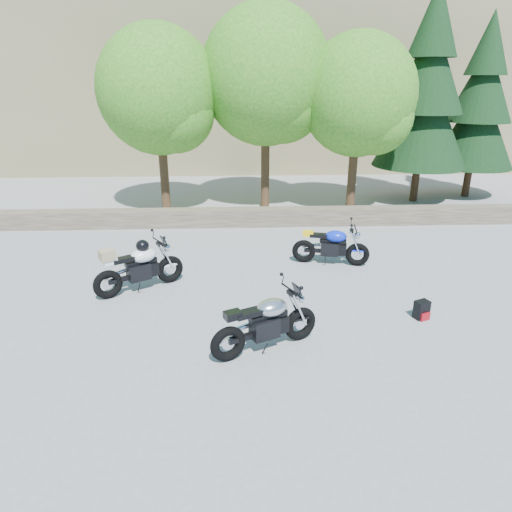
# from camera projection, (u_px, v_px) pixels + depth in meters

# --- Properties ---
(ground) EXTENTS (90.00, 90.00, 0.00)m
(ground) POSITION_uv_depth(u_px,v_px,m) (248.00, 312.00, 8.59)
(ground) COLOR gray
(ground) RESTS_ON ground
(stone_wall) EXTENTS (22.00, 0.55, 0.50)m
(stone_wall) POSITION_uv_depth(u_px,v_px,m) (243.00, 217.00, 13.62)
(stone_wall) COLOR #453B2E
(stone_wall) RESTS_ON ground
(hillside) EXTENTS (80.00, 30.00, 15.00)m
(hillside) POSITION_uv_depth(u_px,v_px,m) (279.00, 27.00, 32.06)
(hillside) COLOR olive
(hillside) RESTS_ON ground
(tree_decid_left) EXTENTS (3.67, 3.67, 5.62)m
(tree_decid_left) POSITION_uv_depth(u_px,v_px,m) (162.00, 96.00, 13.81)
(tree_decid_left) COLOR #382314
(tree_decid_left) RESTS_ON ground
(tree_decid_mid) EXTENTS (4.08, 4.08, 6.24)m
(tree_decid_mid) POSITION_uv_depth(u_px,v_px,m) (269.00, 81.00, 14.18)
(tree_decid_mid) COLOR #382314
(tree_decid_mid) RESTS_ON ground
(tree_decid_right) EXTENTS (3.54, 3.54, 5.41)m
(tree_decid_right) POSITION_uv_depth(u_px,v_px,m) (362.00, 100.00, 13.93)
(tree_decid_right) COLOR #382314
(tree_decid_right) RESTS_ON ground
(conifer_near) EXTENTS (3.17, 3.17, 7.06)m
(conifer_near) POSITION_uv_depth(u_px,v_px,m) (427.00, 93.00, 15.14)
(conifer_near) COLOR #382314
(conifer_near) RESTS_ON ground
(conifer_far) EXTENTS (2.82, 2.82, 6.27)m
(conifer_far) POSITION_uv_depth(u_px,v_px,m) (480.00, 105.00, 15.94)
(conifer_far) COLOR #382314
(conifer_far) RESTS_ON ground
(silver_bike) EXTENTS (1.79, 0.96, 0.96)m
(silver_bike) POSITION_uv_depth(u_px,v_px,m) (266.00, 324.00, 7.26)
(silver_bike) COLOR black
(silver_bike) RESTS_ON ground
(white_bike) EXTENTS (1.71, 1.17, 1.08)m
(white_bike) POSITION_uv_depth(u_px,v_px,m) (139.00, 266.00, 9.32)
(white_bike) COLOR black
(white_bike) RESTS_ON ground
(blue_bike) EXTENTS (1.80, 0.65, 0.91)m
(blue_bike) POSITION_uv_depth(u_px,v_px,m) (331.00, 246.00, 10.69)
(blue_bike) COLOR black
(blue_bike) RESTS_ON ground
(backpack) EXTENTS (0.31, 0.29, 0.35)m
(backpack) POSITION_uv_depth(u_px,v_px,m) (422.00, 310.00, 8.32)
(backpack) COLOR black
(backpack) RESTS_ON ground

